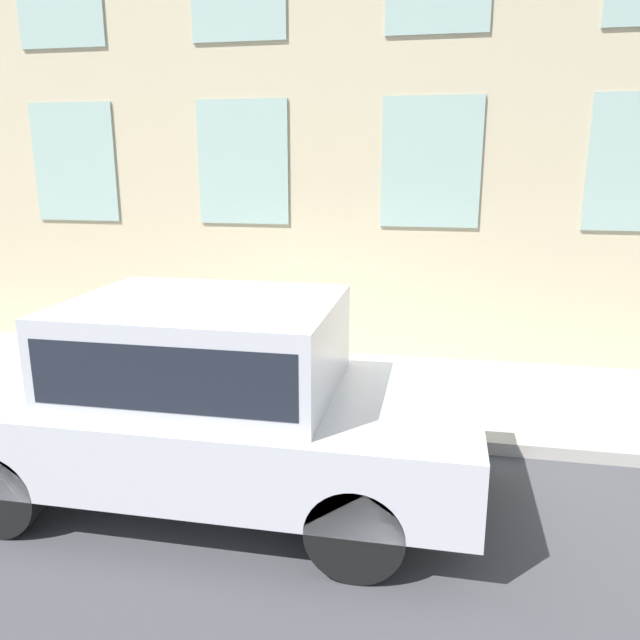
# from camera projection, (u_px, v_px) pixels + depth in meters

# --- Properties ---
(ground_plane) EXTENTS (80.00, 80.00, 0.00)m
(ground_plane) POSITION_uv_depth(u_px,v_px,m) (290.00, 438.00, 6.60)
(ground_plane) COLOR #47474C
(sidewalk) EXTENTS (2.70, 60.00, 0.14)m
(sidewalk) POSITION_uv_depth(u_px,v_px,m) (315.00, 388.00, 7.86)
(sidewalk) COLOR #B2ADA3
(sidewalk) RESTS_ON ground_plane
(building_facade) EXTENTS (0.33, 40.00, 7.64)m
(building_facade) POSITION_uv_depth(u_px,v_px,m) (337.00, 86.00, 8.35)
(building_facade) COLOR #C6B793
(building_facade) RESTS_ON ground_plane
(fire_hydrant) EXTENTS (0.32, 0.43, 0.78)m
(fire_hydrant) POSITION_uv_depth(u_px,v_px,m) (298.00, 373.00, 7.02)
(fire_hydrant) COLOR #2D7260
(fire_hydrant) RESTS_ON sidewalk
(person) EXTENTS (0.28, 0.18, 1.15)m
(person) POSITION_uv_depth(u_px,v_px,m) (341.00, 338.00, 7.33)
(person) COLOR #726651
(person) RESTS_ON sidewalk
(parked_car_silver_near) EXTENTS (1.97, 4.51, 1.75)m
(parked_car_silver_near) POSITION_uv_depth(u_px,v_px,m) (207.00, 392.00, 5.27)
(parked_car_silver_near) COLOR black
(parked_car_silver_near) RESTS_ON ground_plane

